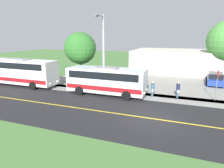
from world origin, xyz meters
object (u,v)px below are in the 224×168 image
at_px(shuttle_bus_front, 106,79).
at_px(commercial_building, 198,61).
at_px(transit_bus_rear, 19,71).
at_px(pedestrian_with_bags, 178,89).
at_px(street_light_pole, 103,51).
at_px(stop_sign, 217,80).
at_px(parked_car_near, 215,79).
at_px(tree_curbside, 80,48).
at_px(pedestrian_waiting, 153,89).

distance_m(shuttle_bus_front, commercial_building, 19.34).
height_order(transit_bus_rear, pedestrian_with_bags, transit_bus_rear).
relative_size(pedestrian_with_bags, street_light_pole, 0.20).
distance_m(transit_bus_rear, street_light_pole, 11.28).
bearing_deg(transit_bus_rear, street_light_pole, 91.97).
relative_size(transit_bus_rear, stop_sign, 3.52).
relative_size(street_light_pole, parked_car_near, 1.73).
distance_m(pedestrian_with_bags, tree_curbside, 12.05).
height_order(parked_car_near, commercial_building, commercial_building).
bearing_deg(transit_bus_rear, shuttle_bus_front, 90.22).
distance_m(stop_sign, commercial_building, 15.32).
bearing_deg(parked_car_near, stop_sign, -7.02).
bearing_deg(shuttle_bus_front, commercial_building, 150.69).
height_order(street_light_pole, commercial_building, street_light_pole).
bearing_deg(transit_bus_rear, parked_car_near, 111.01).
relative_size(transit_bus_rear, parked_car_near, 2.23).
xyz_separation_m(pedestrian_waiting, tree_curbside, (-2.15, -9.07, 3.56)).
bearing_deg(transit_bus_rear, tree_curbside, 112.62).
relative_size(pedestrian_waiting, street_light_pole, 0.20).
bearing_deg(tree_curbside, pedestrian_waiting, 76.64).
bearing_deg(tree_curbside, commercial_building, 135.09).
bearing_deg(pedestrian_waiting, stop_sign, 98.63).
height_order(stop_sign, tree_curbside, tree_curbside).
relative_size(pedestrian_waiting, commercial_building, 0.08).
relative_size(shuttle_bus_front, pedestrian_with_bags, 5.04).
xyz_separation_m(shuttle_bus_front, pedestrian_with_bags, (-1.25, 6.91, -0.69)).
xyz_separation_m(transit_bus_rear, stop_sign, (-1.60, 21.66, 0.21)).
distance_m(shuttle_bus_front, tree_curbside, 6.04).
bearing_deg(parked_car_near, pedestrian_with_bags, -29.51).
relative_size(pedestrian_waiting, stop_sign, 0.55).
relative_size(transit_bus_rear, commercial_building, 0.49).
bearing_deg(commercial_building, tree_curbside, -44.91).
bearing_deg(commercial_building, stop_sign, 2.77).
xyz_separation_m(pedestrian_with_bags, tree_curbside, (-1.60, -11.40, 3.55)).
bearing_deg(pedestrian_with_bags, transit_bus_rear, -85.96).
height_order(pedestrian_waiting, parked_car_near, pedestrian_waiting).
distance_m(pedestrian_waiting, commercial_building, 16.90).
height_order(shuttle_bus_front, commercial_building, commercial_building).
distance_m(transit_bus_rear, pedestrian_with_bags, 18.43).
height_order(tree_curbside, commercial_building, tree_curbside).
relative_size(pedestrian_with_bags, stop_sign, 0.56).
bearing_deg(shuttle_bus_front, pedestrian_waiting, 98.75).
bearing_deg(stop_sign, tree_curbside, -95.06).
bearing_deg(commercial_building, pedestrian_with_bags, -9.30).
height_order(transit_bus_rear, tree_curbside, tree_curbside).
bearing_deg(transit_bus_rear, pedestrian_with_bags, 94.04).
relative_size(pedestrian_with_bags, pedestrian_waiting, 1.01).
bearing_deg(parked_car_near, shuttle_bus_front, -52.14).
distance_m(shuttle_bus_front, pedestrian_with_bags, 7.06).
bearing_deg(tree_curbside, pedestrian_with_bags, 81.99).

